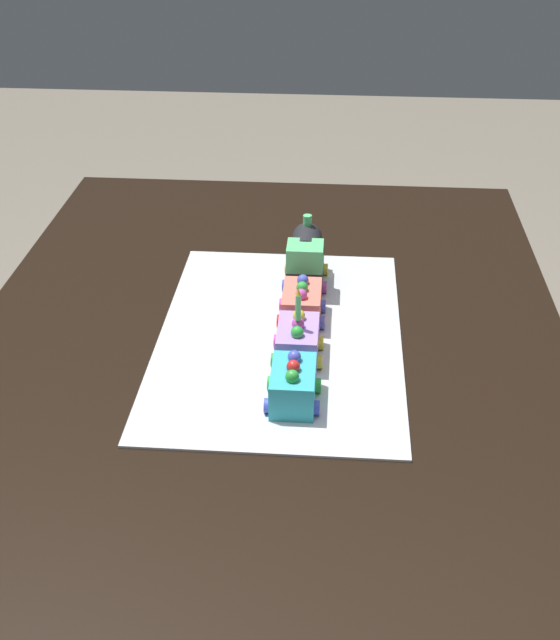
{
  "coord_description": "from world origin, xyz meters",
  "views": [
    {
      "loc": [
        1.16,
        0.11,
        1.49
      ],
      "look_at": [
        -0.02,
        0.02,
        0.77
      ],
      "focal_mm": 47.16,
      "sensor_mm": 36.0,
      "label": 1
    }
  ],
  "objects_px": {
    "cake_locomotive": "(306,260)",
    "cake_car_tanker_coral": "(302,304)",
    "cake_car_hopper_lavender": "(298,342)",
    "birthday_candle": "(298,305)",
    "dining_table": "(266,395)",
    "cake_car_flatbed_turquoise": "(293,385)"
  },
  "relations": [
    {
      "from": "cake_locomotive",
      "to": "cake_car_tanker_coral",
      "type": "bearing_deg",
      "value": 0.0
    },
    {
      "from": "cake_car_hopper_lavender",
      "to": "cake_locomotive",
      "type": "bearing_deg",
      "value": -180.0
    },
    {
      "from": "cake_car_tanker_coral",
      "to": "birthday_candle",
      "type": "distance_m",
      "value": 0.14
    },
    {
      "from": "dining_table",
      "to": "cake_car_tanker_coral",
      "type": "height_order",
      "value": "cake_car_tanker_coral"
    },
    {
      "from": "dining_table",
      "to": "cake_car_flatbed_turquoise",
      "type": "distance_m",
      "value": 0.22
    },
    {
      "from": "dining_table",
      "to": "birthday_candle",
      "type": "xyz_separation_m",
      "value": [
        0.05,
        0.06,
        0.21
      ]
    },
    {
      "from": "cake_car_flatbed_turquoise",
      "to": "birthday_candle",
      "type": "xyz_separation_m",
      "value": [
        -0.11,
        -0.0,
        0.07
      ]
    },
    {
      "from": "cake_car_hopper_lavender",
      "to": "birthday_candle",
      "type": "bearing_deg",
      "value": -0.0
    },
    {
      "from": "cake_locomotive",
      "to": "birthday_candle",
      "type": "distance_m",
      "value": 0.26
    },
    {
      "from": "dining_table",
      "to": "cake_car_tanker_coral",
      "type": "distance_m",
      "value": 0.17
    },
    {
      "from": "cake_car_flatbed_turquoise",
      "to": "birthday_candle",
      "type": "bearing_deg",
      "value": -180.0
    },
    {
      "from": "cake_car_tanker_coral",
      "to": "cake_car_hopper_lavender",
      "type": "distance_m",
      "value": 0.12
    },
    {
      "from": "cake_car_flatbed_turquoise",
      "to": "birthday_candle",
      "type": "distance_m",
      "value": 0.13
    },
    {
      "from": "dining_table",
      "to": "birthday_candle",
      "type": "relative_size",
      "value": 25.14
    },
    {
      "from": "cake_locomotive",
      "to": "cake_car_tanker_coral",
      "type": "xyz_separation_m",
      "value": [
        0.13,
        0.0,
        -0.02
      ]
    },
    {
      "from": "cake_car_tanker_coral",
      "to": "cake_car_flatbed_turquoise",
      "type": "relative_size",
      "value": 1.0
    },
    {
      "from": "cake_locomotive",
      "to": "cake_car_hopper_lavender",
      "type": "height_order",
      "value": "cake_locomotive"
    },
    {
      "from": "dining_table",
      "to": "cake_car_tanker_coral",
      "type": "relative_size",
      "value": 14.0
    },
    {
      "from": "cake_locomotive",
      "to": "cake_car_flatbed_turquoise",
      "type": "height_order",
      "value": "cake_locomotive"
    },
    {
      "from": "cake_locomotive",
      "to": "cake_car_flatbed_turquoise",
      "type": "bearing_deg",
      "value": 0.0
    },
    {
      "from": "cake_car_tanker_coral",
      "to": "cake_car_hopper_lavender",
      "type": "xyz_separation_m",
      "value": [
        0.12,
        0.0,
        0.0
      ]
    },
    {
      "from": "birthday_candle",
      "to": "cake_car_hopper_lavender",
      "type": "bearing_deg",
      "value": 180.0
    }
  ]
}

